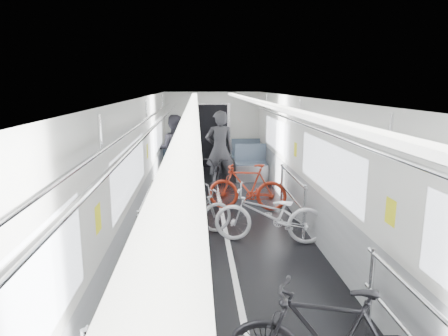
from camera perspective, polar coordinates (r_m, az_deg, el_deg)
The scene contains 7 objects.
car_shell at distance 7.72m, azimuth -0.14°, elevation 0.63°, with size 3.02×14.01×2.41m.
bike_left_far at distance 7.08m, azimuth -5.25°, elevation -6.31°, with size 0.57×1.63×0.86m, color #9D9EA2.
bike_right_mid at distance 6.78m, azimuth 6.51°, elevation -6.64°, with size 0.65×1.86×0.98m, color silver.
bike_right_far at distance 8.46m, azimuth 3.35°, elevation -2.74°, with size 0.47×1.67×1.00m, color #9C2613.
bike_aisle at distance 10.15m, azimuth -0.82°, elevation -0.63°, with size 0.58×1.65×0.87m, color black.
person_standing at distance 10.14m, azimuth -0.64°, elevation 2.60°, with size 0.73×0.48×2.00m, color black.
person_seated at distance 10.83m, azimuth -7.17°, elevation 2.71°, with size 0.90×0.70×1.85m, color #29272E.
Camera 1 is at (-0.50, -5.78, 2.63)m, focal length 32.00 mm.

